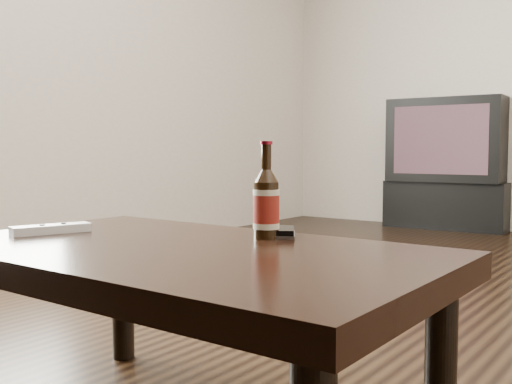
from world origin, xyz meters
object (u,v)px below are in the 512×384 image
Objects in this scene: tv_stand at (449,204)px; phone at (283,232)px; coffee_table at (182,272)px; remote at (51,229)px; tv at (450,140)px; beer_bottle at (266,204)px.

phone reaches higher than tv_stand.
coffee_table is 0.41m from remote.
tv is at bearing -90.00° from tv_stand.
coffee_table is at bearing 25.03° from remote.
beer_bottle is 0.09m from phone.
remote is at bearing -173.97° from coffee_table.
tv_stand is 0.52m from tv.
phone is at bearing 50.35° from remote.
tv_stand is at bearing 101.93° from beer_bottle.
beer_bottle reaches higher than tv_stand.
remote is (0.30, -3.96, 0.24)m from tv_stand.
tv_stand is 3.80m from beer_bottle.
phone is at bearing 70.64° from coffee_table.
tv is 4.55× the size of remote.
remote is (-0.50, -0.30, 0.00)m from phone.
beer_bottle is at bearing -135.71° from phone.
tv is (0.00, -0.00, 0.52)m from tv_stand.
tv is at bearing 100.19° from coffee_table.
remote reaches higher than coffee_table.
remote is (0.30, -3.96, -0.28)m from tv.
tv is at bearing 101.93° from beer_bottle.
remote reaches higher than phone.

